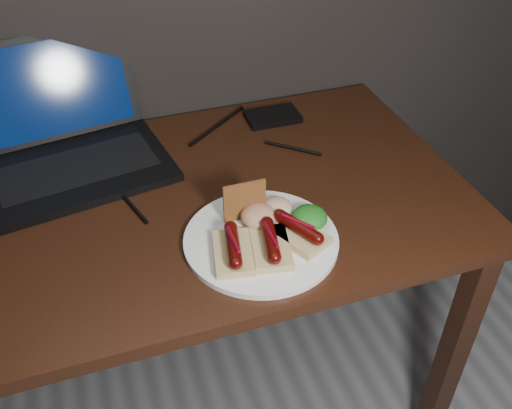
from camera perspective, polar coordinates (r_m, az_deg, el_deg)
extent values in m
cube|color=#321A0C|center=(1.21, -11.76, -0.96)|extent=(1.40, 0.70, 0.03)
cube|color=#321A0C|center=(1.48, 18.98, -14.10)|extent=(0.05, 0.05, 0.72)
cube|color=#321A0C|center=(1.82, 8.65, -0.13)|extent=(0.05, 0.05, 0.72)
cube|color=black|center=(1.32, -17.40, 3.25)|extent=(0.44, 0.33, 0.02)
cube|color=black|center=(1.32, -17.48, 3.62)|extent=(0.36, 0.20, 0.00)
cube|color=black|center=(1.41, -20.11, 10.87)|extent=(0.41, 0.16, 0.23)
cube|color=navy|center=(1.41, -20.11, 10.87)|extent=(0.36, 0.13, 0.20)
cube|color=black|center=(1.47, 1.67, 8.79)|extent=(0.13, 0.08, 0.02)
cylinder|color=black|center=(1.22, -12.79, 0.45)|extent=(0.06, 0.17, 0.01)
cylinder|color=black|center=(1.44, -3.92, 7.89)|extent=(0.18, 0.14, 0.01)
cylinder|color=black|center=(1.35, 3.69, 5.65)|extent=(0.11, 0.10, 0.01)
cylinder|color=white|center=(1.09, 0.51, -3.56)|extent=(0.30, 0.30, 0.01)
cube|color=#DDC982|center=(1.04, -2.28, -4.85)|extent=(0.09, 0.13, 0.02)
cylinder|color=#4E0705|center=(1.03, -2.31, -4.02)|extent=(0.04, 0.10, 0.02)
sphere|color=#4E0705|center=(1.00, -2.05, -5.86)|extent=(0.03, 0.02, 0.02)
sphere|color=#4E0705|center=(1.07, -2.56, -2.30)|extent=(0.03, 0.02, 0.02)
cylinder|color=#620412|center=(1.02, -2.33, -3.51)|extent=(0.01, 0.07, 0.01)
cube|color=#DDC982|center=(1.05, 1.46, -4.37)|extent=(0.09, 0.13, 0.02)
cylinder|color=#4E0705|center=(1.04, 1.47, -3.54)|extent=(0.04, 0.10, 0.02)
sphere|color=#4E0705|center=(1.00, 1.87, -5.35)|extent=(0.03, 0.02, 0.02)
sphere|color=#4E0705|center=(1.07, 1.11, -1.85)|extent=(0.03, 0.02, 0.02)
cylinder|color=#620412|center=(1.03, 1.49, -3.03)|extent=(0.01, 0.07, 0.01)
cube|color=#DDC982|center=(1.08, 4.18, -3.05)|extent=(0.11, 0.13, 0.02)
cylinder|color=#4E0705|center=(1.07, 4.23, -2.23)|extent=(0.06, 0.10, 0.02)
sphere|color=#4E0705|center=(1.05, 6.18, -3.43)|extent=(0.03, 0.02, 0.02)
sphere|color=#4E0705|center=(1.09, 2.37, -1.08)|extent=(0.03, 0.02, 0.02)
cylinder|color=#620412|center=(1.06, 4.26, -1.72)|extent=(0.05, 0.06, 0.01)
cube|color=#975A29|center=(1.10, -1.15, 0.35)|extent=(0.09, 0.01, 0.08)
ellipsoid|color=#1A5010|center=(1.10, 5.37, -1.32)|extent=(0.07, 0.07, 0.04)
ellipsoid|color=maroon|center=(1.10, 0.31, -1.16)|extent=(0.07, 0.07, 0.04)
ellipsoid|color=beige|center=(1.13, 2.07, -0.36)|extent=(0.06, 0.06, 0.04)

